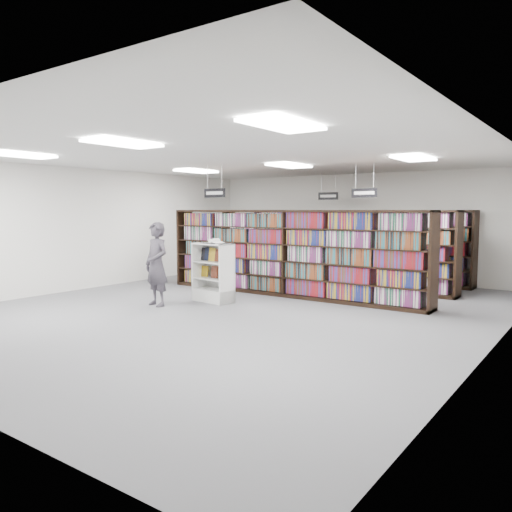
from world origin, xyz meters
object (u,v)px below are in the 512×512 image
Objects in this scene: bookshelf_row_near at (289,253)px; shopper at (157,264)px; open_book at (215,242)px; endcap_display at (214,281)px.

bookshelf_row_near is 3.81× the size of shopper.
open_book is 0.34× the size of shopper.
bookshelf_row_near reaches higher than shopper.
endcap_display is at bearing -121.55° from bookshelf_row_near.
shopper reaches higher than open_book.
bookshelf_row_near is at bearing 65.12° from endcap_display.
shopper is (-1.68, -2.77, -0.13)m from bookshelf_row_near.
shopper is at bearing -121.24° from bookshelf_row_near.
bookshelf_row_near reaches higher than open_book.
open_book reaches higher than endcap_display.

